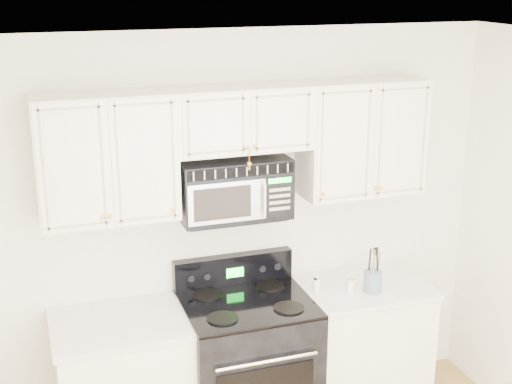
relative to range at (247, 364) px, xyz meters
name	(u,v)px	position (x,y,z in m)	size (l,w,h in m)	color
room	(351,361)	(0.02, -1.41, 0.82)	(3.51, 3.51, 2.61)	#A37F3E
base_cabinet_right	(359,349)	(0.82, 0.03, -0.06)	(0.86, 0.65, 0.92)	silver
range	(247,364)	(0.00, 0.00, 0.00)	(0.81, 0.73, 1.13)	black
upper_cabinets	(241,141)	(0.02, 0.17, 1.45)	(2.44, 0.37, 0.75)	silver
microwave	(234,188)	(-0.03, 0.16, 1.16)	(0.69, 0.39, 0.38)	black
utensil_crock	(373,281)	(0.83, -0.10, 0.51)	(0.12, 0.12, 0.31)	slate
shaker_salt	(317,284)	(0.48, 0.02, 0.49)	(0.05, 0.05, 0.11)	white
shaker_pepper	(350,285)	(0.69, -0.07, 0.49)	(0.05, 0.05, 0.11)	white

